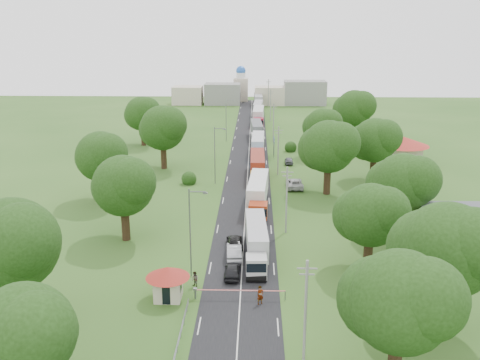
{
  "coord_description": "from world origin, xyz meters",
  "views": [
    {
      "loc": [
        1.42,
        -72.94,
        26.55
      ],
      "look_at": [
        -0.98,
        7.33,
        3.0
      ],
      "focal_mm": 40.0,
      "sensor_mm": 36.0,
      "label": 1
    }
  ],
  "objects_px": {
    "boom_barrier": "(227,291)",
    "info_sign": "(274,143)",
    "truck_0": "(256,241)",
    "car_lane_front": "(232,271)",
    "pedestrian_near": "(260,295)",
    "car_lane_mid": "(234,251)",
    "guard_booth": "(168,279)"
  },
  "relations": [
    {
      "from": "info_sign",
      "to": "car_lane_mid",
      "type": "bearing_deg",
      "value": -97.05
    },
    {
      "from": "car_lane_front",
      "to": "car_lane_mid",
      "type": "bearing_deg",
      "value": -89.58
    },
    {
      "from": "boom_barrier",
      "to": "car_lane_front",
      "type": "height_order",
      "value": "car_lane_front"
    },
    {
      "from": "pedestrian_near",
      "to": "boom_barrier",
      "type": "bearing_deg",
      "value": 136.23
    },
    {
      "from": "car_lane_mid",
      "to": "pedestrian_near",
      "type": "height_order",
      "value": "pedestrian_near"
    },
    {
      "from": "truck_0",
      "to": "car_lane_front",
      "type": "height_order",
      "value": "truck_0"
    },
    {
      "from": "info_sign",
      "to": "truck_0",
      "type": "relative_size",
      "value": 0.3
    },
    {
      "from": "boom_barrier",
      "to": "car_lane_mid",
      "type": "bearing_deg",
      "value": 87.93
    },
    {
      "from": "guard_booth",
      "to": "info_sign",
      "type": "xyz_separation_m",
      "value": [
        12.4,
        60.0,
        0.84
      ]
    },
    {
      "from": "boom_barrier",
      "to": "pedestrian_near",
      "type": "distance_m",
      "value": 3.48
    },
    {
      "from": "guard_booth",
      "to": "car_lane_front",
      "type": "bearing_deg",
      "value": 38.89
    },
    {
      "from": "guard_booth",
      "to": "info_sign",
      "type": "height_order",
      "value": "info_sign"
    },
    {
      "from": "truck_0",
      "to": "car_lane_mid",
      "type": "xyz_separation_m",
      "value": [
        -2.61,
        -0.55,
        -1.18
      ]
    },
    {
      "from": "car_lane_mid",
      "to": "boom_barrier",
      "type": "bearing_deg",
      "value": 84.69
    },
    {
      "from": "pedestrian_near",
      "to": "car_lane_front",
      "type": "bearing_deg",
      "value": 88.12
    },
    {
      "from": "boom_barrier",
      "to": "info_sign",
      "type": "relative_size",
      "value": 2.25
    },
    {
      "from": "info_sign",
      "to": "car_lane_mid",
      "type": "xyz_separation_m",
      "value": [
        -6.2,
        -50.11,
        -2.19
      ]
    },
    {
      "from": "boom_barrier",
      "to": "pedestrian_near",
      "type": "xyz_separation_m",
      "value": [
        3.36,
        -0.89,
        0.08
      ]
    },
    {
      "from": "car_lane_mid",
      "to": "pedestrian_near",
      "type": "distance_m",
      "value": 11.2
    },
    {
      "from": "boom_barrier",
      "to": "info_sign",
      "type": "bearing_deg",
      "value": 83.76
    },
    {
      "from": "guard_booth",
      "to": "boom_barrier",
      "type": "bearing_deg",
      "value": 0.01
    },
    {
      "from": "guard_booth",
      "to": "truck_0",
      "type": "relative_size",
      "value": 0.32
    },
    {
      "from": "truck_0",
      "to": "car_lane_front",
      "type": "distance_m",
      "value": 6.16
    },
    {
      "from": "car_lane_mid",
      "to": "guard_booth",
      "type": "bearing_deg",
      "value": 54.69
    },
    {
      "from": "boom_barrier",
      "to": "truck_0",
      "type": "distance_m",
      "value": 10.91
    },
    {
      "from": "info_sign",
      "to": "pedestrian_near",
      "type": "distance_m",
      "value": 61.01
    },
    {
      "from": "info_sign",
      "to": "car_lane_front",
      "type": "distance_m",
      "value": 55.4
    },
    {
      "from": "boom_barrier",
      "to": "car_lane_mid",
      "type": "height_order",
      "value": "car_lane_mid"
    },
    {
      "from": "truck_0",
      "to": "car_lane_front",
      "type": "xyz_separation_m",
      "value": [
        -2.61,
        -5.44,
        -1.26
      ]
    },
    {
      "from": "pedestrian_near",
      "to": "guard_booth",
      "type": "bearing_deg",
      "value": 145.6
    },
    {
      "from": "boom_barrier",
      "to": "car_lane_mid",
      "type": "xyz_separation_m",
      "value": [
        0.36,
        9.89,
        -0.08
      ]
    },
    {
      "from": "boom_barrier",
      "to": "info_sign",
      "type": "distance_m",
      "value": 60.39
    }
  ]
}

